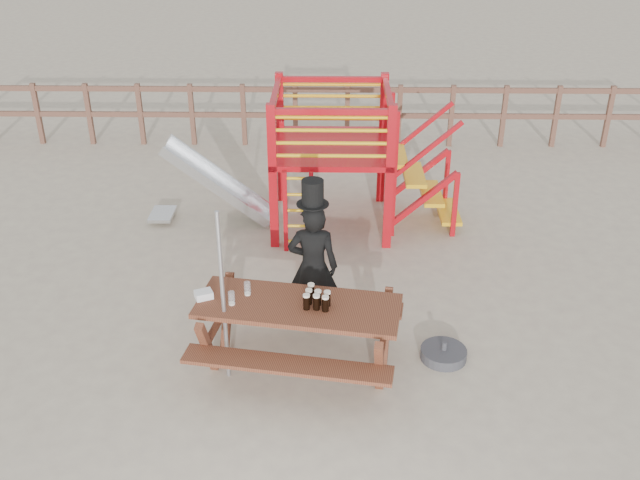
{
  "coord_description": "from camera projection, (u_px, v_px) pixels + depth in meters",
  "views": [
    {
      "loc": [
        0.2,
        -6.26,
        4.85
      ],
      "look_at": [
        0.08,
        0.8,
        1.14
      ],
      "focal_mm": 40.0,
      "sensor_mm": 36.0,
      "label": 1
    }
  ],
  "objects": [
    {
      "name": "playground_fort",
      "position": [
        326.0,
        156.0,
        10.47
      ],
      "size": [
        4.71,
        1.84,
        2.1
      ],
      "color": "#B10B14",
      "rests_on": "ground"
    },
    {
      "name": "parasol_base",
      "position": [
        443.0,
        354.0,
        7.9
      ],
      "size": [
        0.51,
        0.51,
        0.22
      ],
      "color": "#38383D",
      "rests_on": "ground"
    },
    {
      "name": "ground",
      "position": [
        311.0,
        366.0,
        7.8
      ],
      "size": [
        60.0,
        60.0,
        0.0
      ],
      "primitive_type": "plane",
      "color": "#C0B195",
      "rests_on": "ground"
    },
    {
      "name": "back_fence",
      "position": [
        321.0,
        109.0,
        13.65
      ],
      "size": [
        15.09,
        0.09,
        1.2
      ],
      "color": "brown",
      "rests_on": "ground"
    },
    {
      "name": "paper_bag",
      "position": [
        204.0,
        295.0,
        7.49
      ],
      "size": [
        0.22,
        0.2,
        0.08
      ],
      "primitive_type": "cube",
      "rotation": [
        0.0,
        0.0,
        0.42
      ],
      "color": "white",
      "rests_on": "picnic_table"
    },
    {
      "name": "metal_pole",
      "position": [
        223.0,
        298.0,
        7.21
      ],
      "size": [
        0.04,
        0.04,
        1.95
      ],
      "primitive_type": "cylinder",
      "color": "#B2B2B7",
      "rests_on": "ground"
    },
    {
      "name": "empty_glasses",
      "position": [
        240.0,
        294.0,
        7.44
      ],
      "size": [
        0.21,
        0.26,
        0.15
      ],
      "color": "silver",
      "rests_on": "picnic_table"
    },
    {
      "name": "picnic_table",
      "position": [
        299.0,
        328.0,
        7.54
      ],
      "size": [
        2.32,
        1.78,
        0.82
      ],
      "rotation": [
        0.0,
        0.0,
        -0.16
      ],
      "color": "brown",
      "rests_on": "ground"
    },
    {
      "name": "man_with_hat",
      "position": [
        313.0,
        264.0,
        8.11
      ],
      "size": [
        0.6,
        0.41,
        1.87
      ],
      "rotation": [
        0.0,
        0.0,
        3.09
      ],
      "color": "black",
      "rests_on": "ground"
    },
    {
      "name": "stout_pints",
      "position": [
        316.0,
        299.0,
        7.33
      ],
      "size": [
        0.28,
        0.31,
        0.17
      ],
      "color": "black",
      "rests_on": "picnic_table"
    }
  ]
}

